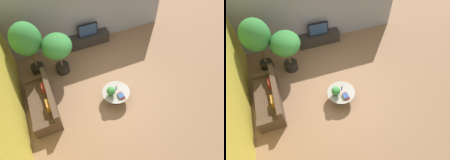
# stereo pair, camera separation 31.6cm
# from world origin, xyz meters

# --- Properties ---
(ground_plane) EXTENTS (24.00, 24.00, 0.00)m
(ground_plane) POSITION_xyz_m (0.00, 0.00, 0.00)
(ground_plane) COLOR #8C6647
(back_wall_stone) EXTENTS (7.40, 0.12, 3.00)m
(back_wall_stone) POSITION_xyz_m (0.00, 3.26, 1.50)
(back_wall_stone) COLOR #939399
(back_wall_stone) RESTS_ON ground
(side_wall_left) EXTENTS (0.12, 7.40, 3.00)m
(side_wall_left) POSITION_xyz_m (-3.26, 0.20, 1.50)
(side_wall_left) COLOR gold
(side_wall_left) RESTS_ON ground
(media_console) EXTENTS (1.84, 0.50, 0.48)m
(media_console) POSITION_xyz_m (0.03, 2.94, 0.25)
(media_console) COLOR #2D2823
(media_console) RESTS_ON ground
(television) EXTENTS (0.87, 0.13, 0.58)m
(television) POSITION_xyz_m (0.03, 2.94, 0.76)
(television) COLOR black
(television) RESTS_ON media_console
(coffee_table) EXTENTS (0.97, 0.97, 0.42)m
(coffee_table) POSITION_xyz_m (-0.08, -0.29, 0.30)
(coffee_table) COLOR black
(coffee_table) RESTS_ON ground
(couch_by_wall) EXTENTS (0.84, 2.19, 0.84)m
(couch_by_wall) POSITION_xyz_m (-2.49, 0.38, 0.28)
(couch_by_wall) COLOR #4C3828
(couch_by_wall) RESTS_ON ground
(potted_palm_tall) EXTENTS (1.05, 1.05, 2.30)m
(potted_palm_tall) POSITION_xyz_m (-2.39, 2.12, 1.59)
(potted_palm_tall) COLOR black
(potted_palm_tall) RESTS_ON ground
(potted_palm_corner) EXTENTS (1.08, 1.08, 1.77)m
(potted_palm_corner) POSITION_xyz_m (-1.48, 1.77, 1.23)
(potted_palm_corner) COLOR black
(potted_palm_corner) RESTS_ON ground
(potted_plant_tabletop) EXTENTS (0.30, 0.30, 0.36)m
(potted_plant_tabletop) POSITION_xyz_m (-0.29, -0.33, 0.63)
(potted_plant_tabletop) COLOR black
(potted_plant_tabletop) RESTS_ON coffee_table
(book_stack) EXTENTS (0.25, 0.32, 0.08)m
(book_stack) POSITION_xyz_m (-0.01, -0.52, 0.46)
(book_stack) COLOR gold
(book_stack) RESTS_ON coffee_table
(remote_black) EXTENTS (0.11, 0.16, 0.02)m
(remote_black) POSITION_xyz_m (-0.01, -0.15, 0.43)
(remote_black) COLOR black
(remote_black) RESTS_ON coffee_table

